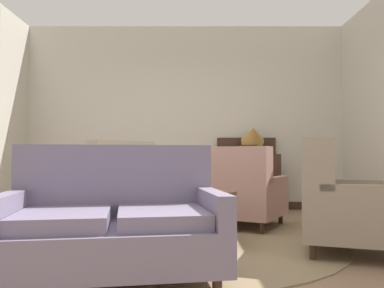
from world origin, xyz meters
TOP-DOWN VIEW (x-y plane):
  - ground at (0.00, 0.00)m, footprint 7.87×7.87m
  - wall_back at (0.00, 2.81)m, footprint 5.37×0.08m
  - baseboard_back at (0.00, 2.75)m, footprint 5.21×0.03m
  - area_rug at (0.00, 0.30)m, footprint 3.22×3.22m
  - coffee_table at (0.16, 0.16)m, footprint 0.79×0.79m
  - porcelain_vase at (0.19, 0.14)m, footprint 0.15×0.15m
  - settee at (-0.41, -1.05)m, footprint 1.55×1.08m
  - armchair_back_corner at (1.47, -0.21)m, footprint 1.09×1.07m
  - armchair_foreground_right at (-0.84, 1.05)m, footprint 1.11×1.11m
  - armchair_near_window at (0.70, 1.07)m, footprint 1.19×1.21m
  - sideboard at (0.99, 2.52)m, footprint 0.94×0.44m
  - gramophone at (1.04, 2.42)m, footprint 0.41×0.51m

SIDE VIEW (x-z plane):
  - ground at x=0.00m, z-range 0.00..0.00m
  - area_rug at x=0.00m, z-range 0.00..0.01m
  - baseboard_back at x=0.00m, z-range 0.00..0.12m
  - settee at x=-0.41m, z-range -0.08..0.86m
  - armchair_near_window at x=0.70m, z-range -0.08..0.89m
  - coffee_table at x=0.16m, z-range 0.15..0.68m
  - armchair_back_corner at x=1.47m, z-range -0.08..0.93m
  - armchair_foreground_right at x=-0.84m, z-range -0.08..0.96m
  - sideboard at x=0.99m, z-range -0.07..1.09m
  - porcelain_vase at x=0.19m, z-range 0.50..0.84m
  - gramophone at x=1.04m, z-range 0.88..1.42m
  - wall_back at x=0.00m, z-range 0.00..3.00m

